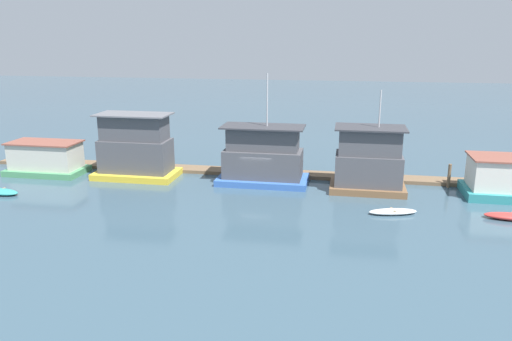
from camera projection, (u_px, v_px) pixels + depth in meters
The scene contains 10 objects.
ground_plane at pixel (258, 184), 41.40m from camera, with size 200.00×200.00×0.00m, color #385160.
dock_walkway at pixel (264, 173), 44.15m from camera, with size 51.00×1.95×0.30m, color brown.
houseboat_green at pixel (46, 159), 44.11m from camera, with size 6.65×3.63×2.89m.
houseboat_yellow at pixel (136, 149), 42.72m from camera, with size 7.01×3.93×5.53m.
houseboat_blue at pixel (263, 158), 41.11m from camera, with size 7.45×3.91×9.01m.
houseboat_brown at pixel (369, 162), 39.00m from camera, with size 5.82×3.77×7.94m.
houseboat_teal at pixel (505, 178), 37.68m from camera, with size 5.85×4.12×3.12m.
dinghy_teal at pixel (0, 192), 38.62m from camera, with size 3.39×1.71×0.40m.
dinghy_white at pixel (393, 212), 34.29m from camera, with size 3.48×1.80×0.36m.
mooring_post_far_left at pixel (449, 176), 40.11m from camera, with size 0.25×0.25×1.95m, color brown.
Camera 1 is at (6.97, -39.05, 11.88)m, focal length 35.00 mm.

